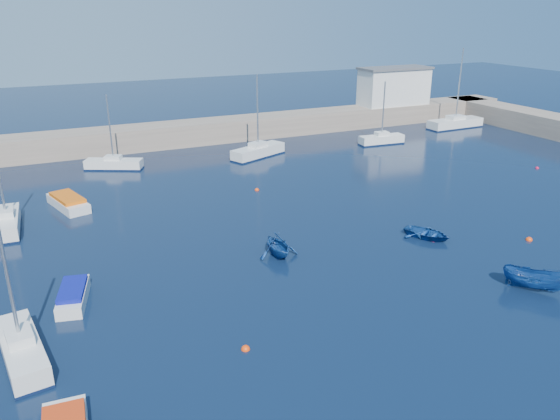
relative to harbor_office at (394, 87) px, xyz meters
name	(u,v)px	position (x,y,z in m)	size (l,w,h in m)	color
ground	(442,328)	(-30.00, -46.00, -5.10)	(220.00, 220.00, 0.00)	#0C1A34
back_wall	(192,133)	(-30.00, 0.00, -3.80)	(96.00, 4.50, 2.60)	gray
right_arm	(540,123)	(14.00, -14.00, -3.80)	(4.50, 32.00, 2.60)	gray
harbor_office	(394,87)	(0.00, 0.00, 0.00)	(10.00, 4.00, 5.00)	silver
sailboat_1	(22,349)	(-50.18, -39.73, -4.47)	(2.44, 6.02, 7.84)	silver
sailboat_3	(7,222)	(-50.84, -21.47, -4.44)	(1.87, 5.97, 7.98)	silver
sailboat_5	(114,164)	(-40.81, -7.81, -4.53)	(5.94, 4.05, 7.73)	silver
sailboat_6	(258,151)	(-25.26, -9.67, -4.43)	(7.09, 4.51, 9.13)	silver
sailboat_7	(381,139)	(-9.10, -10.46, -4.49)	(5.75, 2.00, 7.58)	silver
sailboat_8	(455,123)	(5.77, -6.85, -4.41)	(8.35, 2.59, 10.78)	silver
motorboat_1	(73,295)	(-47.42, -34.96, -4.64)	(2.28, 4.26, 0.99)	silver
motorboat_2	(68,202)	(-46.23, -18.18, -4.60)	(3.18, 5.51, 1.07)	silver
dinghy_center	(427,233)	(-22.95, -36.10, -4.75)	(2.43, 3.40, 0.70)	navy
dinghy_left	(278,245)	(-34.19, -34.29, -4.28)	(2.70, 3.13, 1.65)	navy
dinghy_right	(535,280)	(-22.30, -45.12, -4.39)	(1.39, 3.69, 1.43)	navy
buoy_0	(246,349)	(-40.17, -43.42, -5.10)	(0.46, 0.46, 0.46)	#F13F0C
buoy_1	(433,241)	(-22.90, -36.78, -5.10)	(0.41, 0.41, 0.41)	red
buoy_2	(529,240)	(-16.47, -39.59, -5.10)	(0.49, 0.49, 0.49)	#F13F0C
buoy_3	(257,190)	(-30.00, -20.61, -5.10)	(0.42, 0.42, 0.42)	#F13F0C
buoy_4	(537,168)	(-0.49, -26.36, -5.10)	(0.39, 0.39, 0.39)	red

